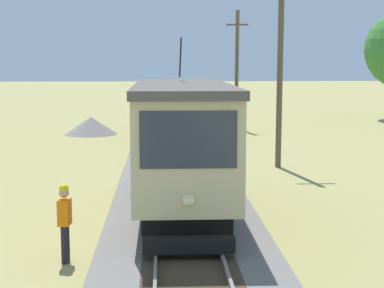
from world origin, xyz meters
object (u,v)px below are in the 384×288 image
Objects in this scene: utility_pole_mid at (280,63)px; gravel_pile at (91,126)px; red_tram at (182,142)px; utility_pole_far at (237,69)px; freight_car at (171,109)px; second_worker at (65,219)px.

utility_pole_mid reaches higher than gravel_pile.
utility_pole_far reaches higher than red_tram.
utility_pole_far reaches higher than gravel_pile.
utility_pole_far is (4.29, 3.04, 2.34)m from freight_car.
freight_car is at bearing 90.01° from red_tram.
red_tram is 9.57m from utility_pole_mid.
utility_pole_far is at bearing 17.13° from gravel_pile.
utility_pole_far is (4.29, 23.05, 1.70)m from red_tram.
red_tram is at bearing -76.59° from gravel_pile.
freight_car is 5.76m from utility_pole_far.
utility_pole_mid is (4.29, -11.73, 2.79)m from freight_car.
freight_car is 2.91× the size of second_worker.
utility_pole_mid is 2.67× the size of gravel_pile.
freight_car is 0.61× the size of utility_pole_mid.
second_worker is (-2.72, -23.75, -0.57)m from freight_car.
freight_car is at bearing -144.67° from utility_pole_far.
gravel_pile is 24.07m from second_worker.
red_tram reaches higher than second_worker.
red_tram is 4.78m from second_worker.
freight_car is 0.68× the size of utility_pole_far.
red_tram is 20.02m from freight_car.
second_worker is (2.10, -23.98, 0.45)m from gravel_pile.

